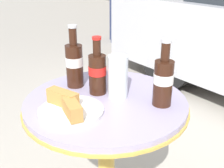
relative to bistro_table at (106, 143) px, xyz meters
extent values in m
cylinder|color=gold|center=(0.00, 0.00, 0.16)|extent=(0.58, 0.58, 0.01)
cylinder|color=#9E93B2|center=(0.00, 0.00, 0.17)|extent=(0.57, 0.57, 0.02)
cylinder|color=#33190F|center=(0.15, 0.12, 0.26)|extent=(0.06, 0.06, 0.15)
cylinder|color=silver|center=(0.15, 0.12, 0.28)|extent=(0.07, 0.07, 0.03)
cylinder|color=#33190F|center=(0.15, 0.12, 0.37)|extent=(0.03, 0.03, 0.06)
cylinder|color=silver|center=(0.15, 0.12, 0.40)|extent=(0.03, 0.03, 0.01)
cylinder|color=#33190F|center=(-0.06, 0.01, 0.26)|extent=(0.06, 0.06, 0.14)
cylinder|color=red|center=(-0.06, 0.01, 0.27)|extent=(0.06, 0.06, 0.03)
cylinder|color=#33190F|center=(-0.06, 0.01, 0.36)|extent=(0.03, 0.03, 0.06)
cylinder|color=red|center=(-0.06, 0.01, 0.39)|extent=(0.03, 0.03, 0.01)
cylinder|color=#33190F|center=(-0.16, -0.02, 0.27)|extent=(0.06, 0.06, 0.16)
cylinder|color=silver|center=(-0.16, -0.02, 0.28)|extent=(0.07, 0.07, 0.04)
cylinder|color=#33190F|center=(-0.16, -0.02, 0.38)|extent=(0.03, 0.03, 0.06)
cylinder|color=silver|center=(-0.16, -0.02, 0.42)|extent=(0.03, 0.03, 0.01)
cylinder|color=black|center=(0.01, 0.05, 0.24)|extent=(0.06, 0.06, 0.12)
cylinder|color=silver|center=(0.01, 0.05, 0.26)|extent=(0.07, 0.07, 0.15)
cylinder|color=silver|center=(0.01, -0.14, 0.19)|extent=(0.21, 0.21, 0.01)
cube|color=white|center=(0.01, -0.14, 0.20)|extent=(0.16, 0.16, 0.00)
cube|color=#B77F3D|center=(-0.03, -0.15, 0.22)|extent=(0.12, 0.07, 0.05)
cube|color=#B77F3D|center=(0.05, -0.16, 0.22)|extent=(0.11, 0.06, 0.05)
cylinder|color=black|center=(-0.96, 1.50, -0.20)|extent=(0.60, 0.22, 0.60)
cylinder|color=navy|center=(-2.73, 2.23, -0.09)|extent=(0.16, 0.16, 0.82)
cylinder|color=navy|center=(-2.58, 2.13, -0.09)|extent=(0.16, 0.16, 0.82)
camera|label=1|loc=(0.70, -0.53, 0.62)|focal=45.00mm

